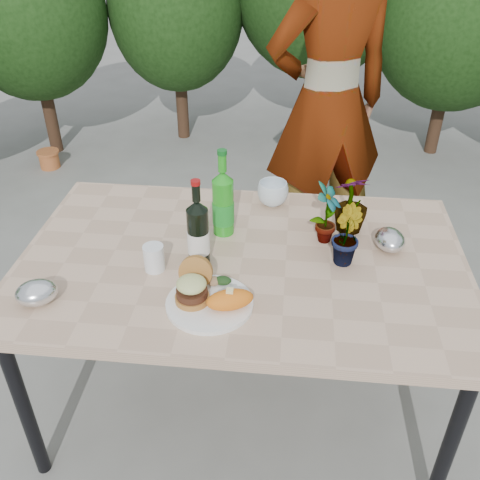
# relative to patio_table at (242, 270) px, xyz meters

# --- Properties ---
(ground) EXTENTS (80.00, 80.00, 0.00)m
(ground) POSITION_rel_patio_table_xyz_m (0.00, 0.00, -0.69)
(ground) COLOR slate
(ground) RESTS_ON ground
(patio_table) EXTENTS (1.60, 1.00, 0.75)m
(patio_table) POSITION_rel_patio_table_xyz_m (0.00, 0.00, 0.00)
(patio_table) COLOR tan
(patio_table) RESTS_ON ground
(shrub_hedge) EXTENTS (6.78, 5.06, 2.15)m
(shrub_hedge) POSITION_rel_patio_table_xyz_m (0.45, 1.73, 0.41)
(shrub_hedge) COLOR #382316
(shrub_hedge) RESTS_ON ground
(dinner_plate) EXTENTS (0.28, 0.28, 0.01)m
(dinner_plate) POSITION_rel_patio_table_xyz_m (-0.08, -0.27, 0.06)
(dinner_plate) COLOR white
(dinner_plate) RESTS_ON patio_table
(burger_stack) EXTENTS (0.11, 0.16, 0.11)m
(burger_stack) POSITION_rel_patio_table_xyz_m (-0.13, -0.25, 0.12)
(burger_stack) COLOR #B7722D
(burger_stack) RESTS_ON dinner_plate
(sweet_potato) EXTENTS (0.17, 0.12, 0.06)m
(sweet_potato) POSITION_rel_patio_table_xyz_m (-0.01, -0.29, 0.10)
(sweet_potato) COLOR orange
(sweet_potato) RESTS_ON dinner_plate
(grilled_veg) EXTENTS (0.08, 0.05, 0.03)m
(grilled_veg) POSITION_rel_patio_table_xyz_m (-0.06, -0.18, 0.09)
(grilled_veg) COLOR olive
(grilled_veg) RESTS_ON dinner_plate
(wine_bottle) EXTENTS (0.08, 0.08, 0.32)m
(wine_bottle) POSITION_rel_patio_table_xyz_m (-0.15, -0.04, 0.18)
(wine_bottle) COLOR black
(wine_bottle) RESTS_ON patio_table
(sparkling_water) EXTENTS (0.08, 0.08, 0.34)m
(sparkling_water) POSITION_rel_patio_table_xyz_m (-0.09, 0.16, 0.18)
(sparkling_water) COLOR #1F921A
(sparkling_water) RESTS_ON patio_table
(plastic_cup) EXTENTS (0.07, 0.07, 0.09)m
(plastic_cup) POSITION_rel_patio_table_xyz_m (-0.30, -0.10, 0.10)
(plastic_cup) COLOR white
(plastic_cup) RESTS_ON patio_table
(seedling_left) EXTENTS (0.13, 0.15, 0.24)m
(seedling_left) POSITION_rel_patio_table_xyz_m (0.29, 0.14, 0.18)
(seedling_left) COLOR #2A6021
(seedling_left) RESTS_ON patio_table
(seedling_mid) EXTENTS (0.11, 0.13, 0.21)m
(seedling_mid) POSITION_rel_patio_table_xyz_m (0.36, 0.02, 0.16)
(seedling_mid) COLOR #21591E
(seedling_mid) RESTS_ON patio_table
(seedling_right) EXTENTS (0.17, 0.17, 0.23)m
(seedling_right) POSITION_rel_patio_table_xyz_m (0.39, 0.23, 0.17)
(seedling_right) COLOR #29541C
(seedling_right) RESTS_ON patio_table
(blue_bowl) EXTENTS (0.13, 0.13, 0.10)m
(blue_bowl) POSITION_rel_patio_table_xyz_m (0.09, 0.40, 0.11)
(blue_bowl) COLOR silver
(blue_bowl) RESTS_ON patio_table
(foil_packet_left) EXTENTS (0.16, 0.15, 0.08)m
(foil_packet_left) POSITION_rel_patio_table_xyz_m (-0.63, -0.31, 0.10)
(foil_packet_left) COLOR silver
(foil_packet_left) RESTS_ON patio_table
(foil_packet_right) EXTENTS (0.13, 0.15, 0.08)m
(foil_packet_right) POSITION_rel_patio_table_xyz_m (0.53, 0.11, 0.10)
(foil_packet_right) COLOR silver
(foil_packet_right) RESTS_ON patio_table
(person) EXTENTS (0.79, 0.67, 1.86)m
(person) POSITION_rel_patio_table_xyz_m (0.32, 1.13, 0.24)
(person) COLOR #916048
(person) RESTS_ON ground
(terracotta_pot) EXTENTS (0.17, 0.17, 0.14)m
(terracotta_pot) POSITION_rel_patio_table_xyz_m (-1.73, 2.08, -0.62)
(terracotta_pot) COLOR #B65F2E
(terracotta_pot) RESTS_ON ground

